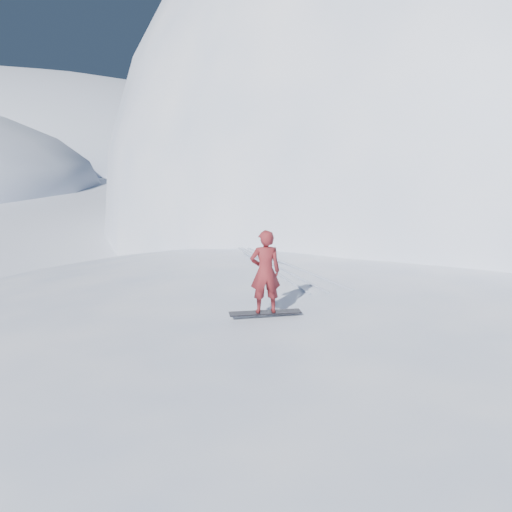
{
  "coord_description": "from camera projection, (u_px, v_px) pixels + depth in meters",
  "views": [
    {
      "loc": [
        -5.85,
        -10.64,
        6.44
      ],
      "look_at": [
        -3.15,
        2.29,
        3.5
      ],
      "focal_mm": 40.0,
      "sensor_mm": 36.0,
      "label": 1
    }
  ],
  "objects": [
    {
      "name": "ground",
      "position": [
        415.0,
        424.0,
        12.73
      ],
      "size": [
        400.0,
        400.0,
        0.0
      ],
      "primitive_type": "plane",
      "color": "white",
      "rests_on": "ground"
    },
    {
      "name": "near_ridge",
      "position": [
        397.0,
        367.0,
        15.8
      ],
      "size": [
        36.0,
        28.0,
        4.8
      ],
      "primitive_type": "ellipsoid",
      "color": "white",
      "rests_on": "ground"
    },
    {
      "name": "peak_shoulder",
      "position": [
        411.0,
        240.0,
        33.84
      ],
      "size": [
        28.0,
        24.0,
        18.0
      ],
      "primitive_type": "ellipsoid",
      "color": "white",
      "rests_on": "ground"
    },
    {
      "name": "wind_bumps",
      "position": [
        356.0,
        386.0,
        14.65
      ],
      "size": [
        16.0,
        14.4,
        1.0
      ],
      "color": "white",
      "rests_on": "ground"
    },
    {
      "name": "snowboard",
      "position": [
        265.0,
        313.0,
        12.81
      ],
      "size": [
        1.63,
        0.39,
        0.03
      ],
      "primitive_type": "cube",
      "rotation": [
        0.0,
        0.0,
        -0.05
      ],
      "color": "black",
      "rests_on": "near_ridge"
    },
    {
      "name": "snowboarder",
      "position": [
        265.0,
        272.0,
        12.6
      ],
      "size": [
        0.71,
        0.48,
        1.87
      ],
      "primitive_type": "imported",
      "rotation": [
        0.0,
        0.0,
        3.09
      ],
      "color": "maroon",
      "rests_on": "snowboard"
    },
    {
      "name": "board_tracks",
      "position": [
        280.0,
        266.0,
        17.11
      ],
      "size": [
        2.02,
        5.96,
        0.04
      ],
      "color": "silver",
      "rests_on": "ground"
    }
  ]
}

